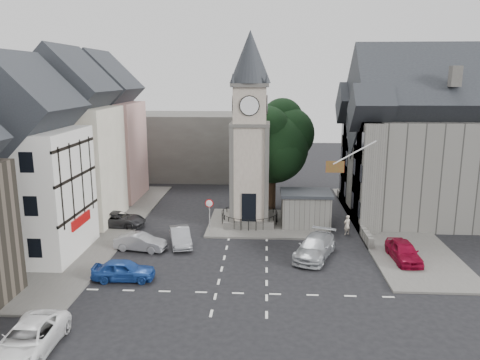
# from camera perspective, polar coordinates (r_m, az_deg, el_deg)

# --- Properties ---
(ground) EXTENTS (120.00, 120.00, 0.00)m
(ground) POSITION_cam_1_polar(r_m,az_deg,el_deg) (33.53, 0.66, -9.52)
(ground) COLOR black
(ground) RESTS_ON ground
(pavement_west) EXTENTS (6.00, 30.00, 0.14)m
(pavement_west) POSITION_cam_1_polar(r_m,az_deg,el_deg) (41.49, -16.55, -5.58)
(pavement_west) COLOR #595651
(pavement_west) RESTS_ON ground
(pavement_east) EXTENTS (6.00, 26.00, 0.14)m
(pavement_east) POSITION_cam_1_polar(r_m,az_deg,el_deg) (42.37, 17.68, -5.28)
(pavement_east) COLOR #595651
(pavement_east) RESTS_ON ground
(central_island) EXTENTS (10.00, 8.00, 0.16)m
(central_island) POSITION_cam_1_polar(r_m,az_deg,el_deg) (41.01, 3.27, -5.26)
(central_island) COLOR #595651
(central_island) RESTS_ON ground
(road_markings) EXTENTS (20.00, 8.00, 0.01)m
(road_markings) POSITION_cam_1_polar(r_m,az_deg,el_deg) (28.51, 0.16, -13.65)
(road_markings) COLOR silver
(road_markings) RESTS_ON ground
(clock_tower) EXTENTS (4.86, 4.86, 16.25)m
(clock_tower) POSITION_cam_1_polar(r_m,az_deg,el_deg) (39.33, 1.22, 5.99)
(clock_tower) COLOR #4C4944
(clock_tower) RESTS_ON ground
(stone_shelter) EXTENTS (4.30, 3.30, 3.08)m
(stone_shelter) POSITION_cam_1_polar(r_m,az_deg,el_deg) (40.25, 8.00, -3.53)
(stone_shelter) COLOR #65635D
(stone_shelter) RESTS_ON ground
(town_tree) EXTENTS (7.20, 7.20, 10.80)m
(town_tree) POSITION_cam_1_polar(r_m,az_deg,el_deg) (44.42, 4.03, 5.22)
(town_tree) COLOR black
(town_tree) RESTS_ON ground
(warning_sign_post) EXTENTS (0.70, 0.19, 2.85)m
(warning_sign_post) POSITION_cam_1_polar(r_m,az_deg,el_deg) (38.26, -3.77, -3.53)
(warning_sign_post) COLOR black
(warning_sign_post) RESTS_ON ground
(terrace_pink) EXTENTS (8.10, 7.60, 12.80)m
(terrace_pink) POSITION_cam_1_polar(r_m,az_deg,el_deg) (50.35, -16.45, 5.14)
(terrace_pink) COLOR #D69E93
(terrace_pink) RESTS_ON ground
(terrace_cream) EXTENTS (8.10, 7.60, 12.80)m
(terrace_cream) POSITION_cam_1_polar(r_m,az_deg,el_deg) (42.96, -19.98, 3.72)
(terrace_cream) COLOR beige
(terrace_cream) RESTS_ON ground
(terrace_tudor) EXTENTS (8.10, 7.60, 12.00)m
(terrace_tudor) POSITION_cam_1_polar(r_m,az_deg,el_deg) (35.91, -24.86, 1.09)
(terrace_tudor) COLOR silver
(terrace_tudor) RESTS_ON ground
(backdrop_west) EXTENTS (20.00, 10.00, 8.00)m
(backdrop_west) POSITION_cam_1_polar(r_m,az_deg,el_deg) (61.16, -9.47, 4.25)
(backdrop_west) COLOR #4C4944
(backdrop_west) RESTS_ON ground
(east_building) EXTENTS (14.40, 11.40, 12.60)m
(east_building) POSITION_cam_1_polar(r_m,az_deg,el_deg) (44.85, 21.72, 3.52)
(east_building) COLOR #65635D
(east_building) RESTS_ON ground
(east_boundary_wall) EXTENTS (0.40, 16.00, 0.90)m
(east_boundary_wall) POSITION_cam_1_polar(r_m,az_deg,el_deg) (43.53, 13.49, -4.04)
(east_boundary_wall) COLOR #65635D
(east_boundary_wall) RESTS_ON ground
(flagpole) EXTENTS (3.68, 0.10, 2.74)m
(flagpole) POSITION_cam_1_polar(r_m,az_deg,el_deg) (36.12, 13.79, 3.26)
(flagpole) COLOR white
(flagpole) RESTS_ON ground
(car_west_blue) EXTENTS (3.99, 1.74, 1.34)m
(car_west_blue) POSITION_cam_1_polar(r_m,az_deg,el_deg) (30.83, -14.00, -10.60)
(car_west_blue) COLOR #1B4399
(car_west_blue) RESTS_ON ground
(car_west_silver) EXTENTS (3.98, 1.94, 1.26)m
(car_west_silver) POSITION_cam_1_polar(r_m,az_deg,el_deg) (35.55, -12.04, -7.42)
(car_west_silver) COLOR #9E9FA6
(car_west_silver) RESTS_ON ground
(car_west_grey) EXTENTS (4.82, 2.42, 1.31)m
(car_west_grey) POSITION_cam_1_polar(r_m,az_deg,el_deg) (41.38, -14.68, -4.67)
(car_west_grey) COLOR #2A292C
(car_west_grey) RESTS_ON ground
(car_island_silver) EXTENTS (2.49, 4.32, 1.35)m
(car_island_silver) POSITION_cam_1_polar(r_m,az_deg,el_deg) (36.12, -7.31, -6.84)
(car_island_silver) COLOR #919499
(car_island_silver) RESTS_ON ground
(car_island_east) EXTENTS (3.86, 5.65, 1.52)m
(car_island_east) POSITION_cam_1_polar(r_m,az_deg,el_deg) (33.89, 9.14, -8.07)
(car_island_east) COLOR #B0B4B8
(car_island_east) RESTS_ON ground
(car_east_red) EXTENTS (1.89, 4.29, 1.43)m
(car_east_red) POSITION_cam_1_polar(r_m,az_deg,el_deg) (34.71, 19.32, -8.21)
(car_east_red) COLOR maroon
(car_east_red) RESTS_ON ground
(van_sw_white) EXTENTS (2.41, 5.09, 1.40)m
(van_sw_white) POSITION_cam_1_polar(r_m,az_deg,el_deg) (24.77, -24.44, -17.33)
(van_sw_white) COLOR white
(van_sw_white) RESTS_ON ground
(pedestrian) EXTENTS (0.71, 0.64, 1.64)m
(pedestrian) POSITION_cam_1_polar(r_m,az_deg,el_deg) (39.01, 12.91, -5.37)
(pedestrian) COLOR beige
(pedestrian) RESTS_ON ground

